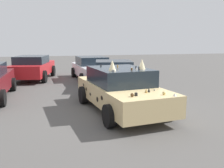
% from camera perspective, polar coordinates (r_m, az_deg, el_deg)
% --- Properties ---
extents(ground_plane, '(60.00, 60.00, 0.00)m').
position_cam_1_polar(ground_plane, '(8.10, 2.06, -6.18)').
color(ground_plane, '#514F4C').
extents(art_car_decorated, '(4.53, 2.41, 1.71)m').
position_cam_1_polar(art_car_decorated, '(7.95, 2.03, -1.21)').
color(art_car_decorated, '#D8BC7F').
rests_on(art_car_decorated, ground).
extents(parked_sedan_row_back_far, '(4.45, 2.63, 1.40)m').
position_cam_1_polar(parked_sedan_row_back_far, '(15.13, -17.94, 3.77)').
color(parked_sedan_row_back_far, red).
rests_on(parked_sedan_row_back_far, ground).
extents(parked_sedan_near_right, '(4.33, 2.66, 1.34)m').
position_cam_1_polar(parked_sedan_near_right, '(11.31, 0.44, 2.05)').
color(parked_sedan_near_right, gray).
rests_on(parked_sedan_near_right, ground).
extents(parked_sedan_behind_right, '(4.60, 2.16, 1.34)m').
position_cam_1_polar(parked_sedan_behind_right, '(14.31, -4.64, 3.67)').
color(parked_sedan_behind_right, white).
rests_on(parked_sedan_behind_right, ground).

